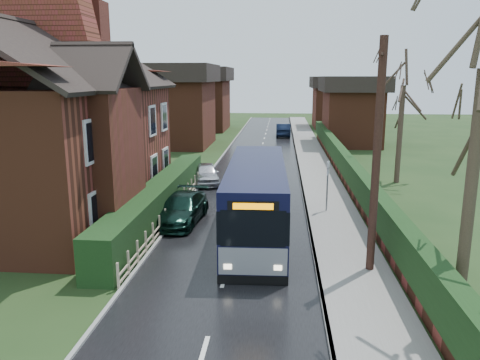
# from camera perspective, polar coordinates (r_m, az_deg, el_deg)

# --- Properties ---
(ground) EXTENTS (140.00, 140.00, 0.00)m
(ground) POSITION_cam_1_polar(r_m,az_deg,el_deg) (17.30, -1.15, -9.38)
(ground) COLOR #2A411B
(ground) RESTS_ON ground
(road) EXTENTS (6.00, 100.00, 0.02)m
(road) POSITION_cam_1_polar(r_m,az_deg,el_deg) (26.81, 1.13, -1.42)
(road) COLOR black
(road) RESTS_ON ground
(pavement) EXTENTS (2.50, 100.00, 0.14)m
(pavement) POSITION_cam_1_polar(r_m,az_deg,el_deg) (26.85, 10.22, -1.46)
(pavement) COLOR slate
(pavement) RESTS_ON ground
(kerb_right) EXTENTS (0.12, 100.00, 0.14)m
(kerb_right) POSITION_cam_1_polar(r_m,az_deg,el_deg) (26.77, 7.66, -1.42)
(kerb_right) COLOR gray
(kerb_right) RESTS_ON ground
(kerb_left) EXTENTS (0.12, 100.00, 0.10)m
(kerb_left) POSITION_cam_1_polar(r_m,az_deg,el_deg) (27.17, -5.30, -1.20)
(kerb_left) COLOR gray
(kerb_left) RESTS_ON ground
(front_hedge) EXTENTS (1.20, 16.00, 1.60)m
(front_hedge) POSITION_cam_1_polar(r_m,az_deg,el_deg) (22.43, -9.74, -2.28)
(front_hedge) COLOR black
(front_hedge) RESTS_ON ground
(picket_fence) EXTENTS (0.10, 16.00, 0.90)m
(picket_fence) POSITION_cam_1_polar(r_m,az_deg,el_deg) (22.35, -7.85, -3.20)
(picket_fence) COLOR tan
(picket_fence) RESTS_ON ground
(right_wall_hedge) EXTENTS (0.60, 50.00, 1.80)m
(right_wall_hedge) POSITION_cam_1_polar(r_m,az_deg,el_deg) (26.83, 13.59, 0.46)
(right_wall_hedge) COLOR brown
(right_wall_hedge) RESTS_ON ground
(brick_house) EXTENTS (9.30, 14.60, 10.30)m
(brick_house) POSITION_cam_1_polar(r_m,az_deg,el_deg) (23.33, -21.85, 6.50)
(brick_house) COLOR brown
(brick_house) RESTS_ON ground
(bus) EXTENTS (2.56, 9.96, 3.01)m
(bus) POSITION_cam_1_polar(r_m,az_deg,el_deg) (19.21, 2.03, -2.47)
(bus) COLOR black
(bus) RESTS_ON ground
(car_silver) EXTENTS (2.25, 3.94, 1.26)m
(car_silver) POSITION_cam_1_polar(r_m,az_deg,el_deg) (28.77, -4.17, 0.78)
(car_silver) COLOR silver
(car_silver) RESTS_ON ground
(car_green) EXTENTS (2.11, 4.51, 1.27)m
(car_green) POSITION_cam_1_polar(r_m,az_deg,el_deg) (21.25, -7.14, -3.48)
(car_green) COLOR black
(car_green) RESTS_ON ground
(car_distant) EXTENTS (1.60, 4.39, 1.44)m
(car_distant) POSITION_cam_1_polar(r_m,az_deg,el_deg) (52.01, 5.28, 6.08)
(car_distant) COLOR black
(car_distant) RESTS_ON ground
(bus_stop_sign) EXTENTS (0.16, 0.39, 2.58)m
(bus_stop_sign) POSITION_cam_1_polar(r_m,az_deg,el_deg) (22.58, 10.63, 0.14)
(bus_stop_sign) COLOR slate
(bus_stop_sign) RESTS_ON ground
(telegraph_pole) EXTENTS (0.46, 0.94, 7.67)m
(telegraph_pole) POSITION_cam_1_polar(r_m,az_deg,el_deg) (15.53, 16.31, 2.48)
(telegraph_pole) COLOR black
(telegraph_pole) RESTS_ON ground
(tree_right_far) EXTENTS (4.40, 4.40, 8.50)m
(tree_right_far) POSITION_cam_1_polar(r_m,az_deg,el_deg) (30.12, 19.36, 11.60)
(tree_right_far) COLOR #3A2B22
(tree_right_far) RESTS_ON ground
(tree_house_side) EXTENTS (4.24, 4.24, 9.64)m
(tree_house_side) POSITION_cam_1_polar(r_m,az_deg,el_deg) (27.97, -17.22, 13.48)
(tree_house_side) COLOR #3A2C22
(tree_house_side) RESTS_ON ground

